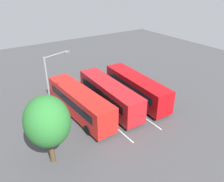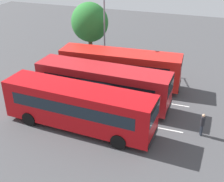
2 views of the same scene
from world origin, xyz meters
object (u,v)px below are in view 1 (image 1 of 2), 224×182
street_lamp (52,97)px  depot_tree (47,121)px  pedestrian (91,75)px  bus_far_left (136,87)px  bus_center_right (80,102)px  bus_center_left (109,94)px

street_lamp → depot_tree: bearing=-140.0°
pedestrian → street_lamp: street_lamp is taller
pedestrian → depot_tree: bearing=-63.0°
street_lamp → depot_tree: size_ratio=1.38×
bus_far_left → depot_tree: size_ratio=1.77×
pedestrian → street_lamp: size_ratio=0.20×
bus_center_right → pedestrian: bus_center_right is taller
bus_center_left → bus_center_right: (0.23, 3.82, 0.00)m
bus_center_right → pedestrian: (7.83, -5.73, -0.76)m
pedestrian → street_lamp: (-10.85, 9.65, 3.97)m
bus_center_right → pedestrian: size_ratio=6.49×
pedestrian → bus_center_left: bearing=-36.3°
bus_center_left → bus_center_right: size_ratio=0.99×
bus_center_right → street_lamp: 5.90m
bus_far_left → street_lamp: bearing=105.0°
bus_center_left → street_lamp: 8.83m
bus_far_left → pedestrian: bearing=16.3°
pedestrian → street_lamp: 15.06m
bus_center_left → street_lamp: bearing=111.3°
bus_far_left → pedestrian: size_ratio=6.48×
bus_far_left → bus_center_right: 7.73m
bus_far_left → street_lamp: (-2.48, 11.63, 3.20)m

